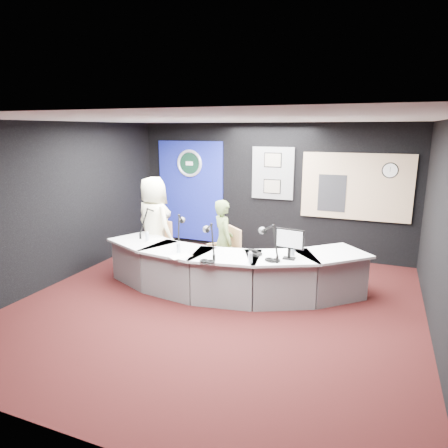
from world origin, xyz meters
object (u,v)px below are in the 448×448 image
at_px(armchair_left, 155,245).
at_px(armchair_right, 223,255).
at_px(broadcast_desk, 227,270).
at_px(person_man, 154,224).
at_px(person_woman, 223,241).

height_order(armchair_left, armchair_right, armchair_left).
bearing_deg(armchair_right, armchair_left, -138.09).
relative_size(broadcast_desk, armchair_left, 4.54).
height_order(person_man, person_woman, person_man).
bearing_deg(armchair_left, person_man, 0.00).
bearing_deg(armchair_right, person_woman, 0.00).
bearing_deg(broadcast_desk, person_man, 164.00).
bearing_deg(person_woman, armchair_left, 46.94).
bearing_deg(broadcast_desk, armchair_right, 118.29).
height_order(armchair_right, person_woman, person_woman).
distance_m(broadcast_desk, person_woman, 0.63).
bearing_deg(person_woman, armchair_right, -0.00).
relative_size(armchair_left, armchair_right, 1.05).
height_order(armchair_left, person_man, person_man).
distance_m(broadcast_desk, person_man, 1.81).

